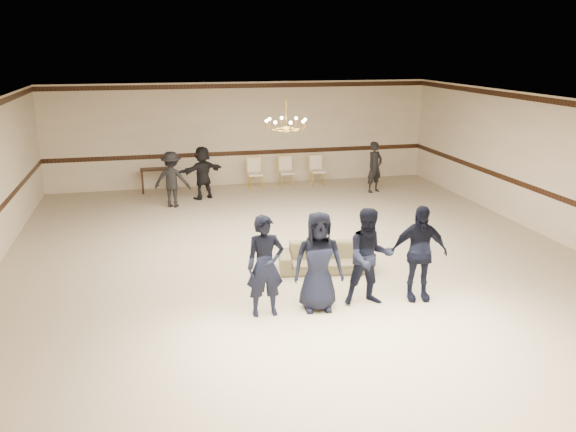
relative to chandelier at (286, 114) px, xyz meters
name	(u,v)px	position (x,y,z in m)	size (l,w,h in m)	color
room	(297,183)	(0.00, -1.00, -1.28)	(12.01, 14.01, 3.21)	beige
chair_rail	(243,153)	(0.00, 5.99, -1.88)	(12.00, 0.02, 0.14)	black
crown_molding	(241,86)	(0.00, 5.99, 0.21)	(12.00, 0.02, 0.14)	black
chandelier	(286,114)	(0.00, 0.00, 0.00)	(0.94, 0.94, 0.89)	#BB933C
boy_a	(265,266)	(-1.17, -3.48, -2.03)	(0.62, 0.41, 1.70)	black
boy_b	(318,262)	(-0.27, -3.48, -2.03)	(0.83, 0.54, 1.70)	black
boy_c	(370,257)	(0.63, -3.48, -2.03)	(0.82, 0.64, 1.70)	black
boy_d	(419,253)	(1.53, -3.48, -2.03)	(0.99, 0.41, 1.70)	black
settee	(326,257)	(0.38, -1.81, -2.61)	(1.82, 0.71, 0.53)	#766D4E
adult_left	(172,179)	(-2.33, 3.72, -2.11)	(0.99, 0.57, 1.53)	black
adult_mid	(203,173)	(-1.43, 4.42, -2.11)	(1.42, 0.45, 1.53)	black
adult_right	(375,167)	(3.67, 4.02, -2.11)	(0.56, 0.37, 1.53)	black
banquet_chair_left	(255,174)	(0.26, 5.30, -2.41)	(0.45, 0.45, 0.93)	#F2E8CB
banquet_chair_mid	(287,172)	(1.26, 5.30, -2.41)	(0.45, 0.45, 0.93)	#F2E8CB
banquet_chair_right	(317,171)	(2.26, 5.30, -2.41)	(0.45, 0.45, 0.93)	#F2E8CB
console_table	(156,180)	(-2.74, 5.50, -2.51)	(0.88, 0.37, 0.74)	black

